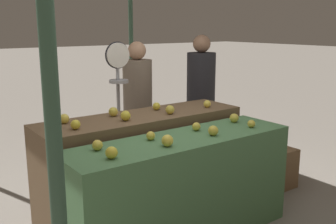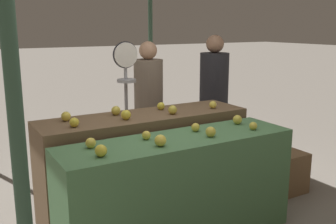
{
  "view_description": "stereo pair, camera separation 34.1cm",
  "coord_description": "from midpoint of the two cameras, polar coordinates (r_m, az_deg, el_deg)",
  "views": [
    {
      "loc": [
        -1.89,
        -2.39,
        1.77
      ],
      "look_at": [
        0.07,
        0.3,
        1.04
      ],
      "focal_mm": 42.0,
      "sensor_mm": 36.0,
      "label": 1
    },
    {
      "loc": [
        -1.61,
        -2.57,
        1.77
      ],
      "look_at": [
        0.07,
        0.3,
        1.04
      ],
      "focal_mm": 42.0,
      "sensor_mm": 36.0,
      "label": 2
    }
  ],
  "objects": [
    {
      "name": "apple_back_2",
      "position": [
        3.64,
        3.35,
        0.29
      ],
      "size": [
        0.08,
        0.08,
        0.08
      ],
      "primitive_type": "sphere",
      "color": "gold",
      "rests_on": "display_counter_back"
    },
    {
      "name": "person_customer_left",
      "position": [
        4.96,
        8.63,
        2.87
      ],
      "size": [
        0.49,
        0.49,
        1.66
      ],
      "rotation": [
        0.0,
        0.0,
        2.64
      ],
      "color": "#2D2D38",
      "rests_on": "ground_plane"
    },
    {
      "name": "person_vendor_at_scale",
      "position": [
        4.65,
        -0.74,
        1.89
      ],
      "size": [
        0.46,
        0.46,
        1.59
      ],
      "rotation": [
        0.0,
        0.0,
        3.6
      ],
      "color": "#2D2D38",
      "rests_on": "ground_plane"
    },
    {
      "name": "apple_front_3",
      "position": [
        3.51,
        15.01,
        -2.0
      ],
      "size": [
        0.07,
        0.07,
        0.07
      ],
      "primitive_type": "sphere",
      "color": "gold",
      "rests_on": "display_counter_front"
    },
    {
      "name": "apple_front_5",
      "position": [
        3.1,
        -0.03,
        -3.44
      ],
      "size": [
        0.07,
        0.07,
        0.07
      ],
      "primitive_type": "sphere",
      "color": "yellow",
      "rests_on": "display_counter_front"
    },
    {
      "name": "apple_back_1",
      "position": [
        3.43,
        -3.31,
        -0.44
      ],
      "size": [
        0.09,
        0.09,
        0.09
      ],
      "primitive_type": "sphere",
      "color": "gold",
      "rests_on": "display_counter_back"
    },
    {
      "name": "produce_scale",
      "position": [
        4.14,
        -3.75,
        4.07
      ],
      "size": [
        0.28,
        0.2,
        1.61
      ],
      "color": "#99999E",
      "rests_on": "ground_plane"
    },
    {
      "name": "apple_back_3",
      "position": [
        3.94,
        9.01,
        1.02
      ],
      "size": [
        0.07,
        0.07,
        0.07
      ],
      "primitive_type": "sphere",
      "color": "yellow",
      "rests_on": "display_counter_back"
    },
    {
      "name": "apple_back_5",
      "position": [
        3.61,
        -4.91,
        0.17
      ],
      "size": [
        0.09,
        0.09,
        0.09
      ],
      "primitive_type": "sphere",
      "color": "gold",
      "rests_on": "display_counter_back"
    },
    {
      "name": "wooden_crate_side",
      "position": [
        4.54,
        18.12,
        -8.19
      ],
      "size": [
        0.44,
        0.44,
        0.44
      ],
      "primitive_type": "cube",
      "color": "brown",
      "rests_on": "ground_plane"
    },
    {
      "name": "apple_front_4",
      "position": [
        2.92,
        -7.9,
        -4.52
      ],
      "size": [
        0.08,
        0.08,
        0.08
      ],
      "primitive_type": "sphere",
      "color": "yellow",
      "rests_on": "display_counter_front"
    },
    {
      "name": "apple_back_6",
      "position": [
        3.83,
        1.51,
        0.84
      ],
      "size": [
        0.08,
        0.08,
        0.08
      ],
      "primitive_type": "sphere",
      "color": "gold",
      "rests_on": "display_counter_back"
    },
    {
      "name": "apple_front_6",
      "position": [
        3.36,
        6.92,
        -2.26
      ],
      "size": [
        0.07,
        0.07,
        0.07
      ],
      "primitive_type": "sphere",
      "color": "yellow",
      "rests_on": "display_counter_front"
    },
    {
      "name": "display_counter_front",
      "position": [
        3.31,
        4.57,
        -11.22
      ],
      "size": [
        1.99,
        0.55,
        0.89
      ],
      "primitive_type": "cube",
      "color": "#4C7A4C",
      "rests_on": "ground_plane"
    },
    {
      "name": "apple_front_0",
      "position": [
        2.72,
        -6.19,
        -5.66
      ],
      "size": [
        0.09,
        0.09,
        0.09
      ],
      "primitive_type": "sphere",
      "color": "gold",
      "rests_on": "display_counter_front"
    },
    {
      "name": "apple_back_4",
      "position": [
        3.45,
        -11.89,
        -0.66
      ],
      "size": [
        0.08,
        0.08,
        0.08
      ],
      "primitive_type": "sphere",
      "color": "yellow",
      "rests_on": "display_counter_back"
    },
    {
      "name": "apple_front_2",
      "position": [
        3.22,
        9.24,
        -2.9
      ],
      "size": [
        0.08,
        0.08,
        0.08
      ],
      "primitive_type": "sphere",
      "color": "gold",
      "rests_on": "display_counter_front"
    },
    {
      "name": "apple_front_7",
      "position": [
        3.67,
        12.69,
        -1.12
      ],
      "size": [
        0.09,
        0.09,
        0.09
      ],
      "primitive_type": "sphere",
      "color": "gold",
      "rests_on": "display_counter_front"
    },
    {
      "name": "apple_back_0",
      "position": [
        3.23,
        -10.56,
        -1.52
      ],
      "size": [
        0.08,
        0.08,
        0.08
      ],
      "primitive_type": "sphere",
      "color": "gold",
      "rests_on": "display_counter_back"
    },
    {
      "name": "display_counter_back",
      "position": [
        3.77,
        -0.67,
        -7.55
      ],
      "size": [
        1.99,
        0.55,
        0.96
      ],
      "primitive_type": "cube",
      "color": "brown",
      "rests_on": "ground_plane"
    },
    {
      "name": "apple_front_1",
      "position": [
        2.93,
        2.21,
        -4.2
      ],
      "size": [
        0.09,
        0.09,
        0.09
      ],
      "primitive_type": "sphere",
      "color": "yellow",
      "rests_on": "display_counter_front"
    }
  ]
}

